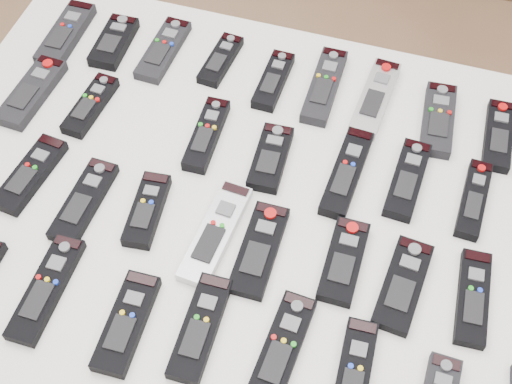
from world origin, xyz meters
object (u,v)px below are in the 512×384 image
(remote_4, at_px, (273,81))
(remote_13, at_px, (271,158))
(remote_3, at_px, (221,60))
(remote_20, at_px, (147,210))
(remote_19, at_px, (84,201))
(remote_33, at_px, (353,376))
(remote_1, at_px, (114,42))
(remote_30, at_px, (127,323))
(remote_23, at_px, (344,261))
(table, at_px, (256,216))
(remote_5, at_px, (324,86))
(remote_22, at_px, (259,250))
(remote_0, at_px, (66,34))
(remote_31, at_px, (200,328))
(remote_18, at_px, (30,174))
(remote_25, at_px, (473,298))
(remote_29, at_px, (46,289))
(remote_24, at_px, (403,285))
(remote_14, at_px, (347,173))
(remote_6, at_px, (375,98))
(remote_10, at_px, (32,92))
(remote_15, at_px, (407,180))
(remote_32, at_px, (281,350))
(remote_21, at_px, (216,233))
(remote_8, at_px, (498,136))
(remote_7, at_px, (438,120))
(remote_12, at_px, (206,135))
(remote_11, at_px, (91,105))
(remote_2, at_px, (163,50))

(remote_4, distance_m, remote_13, 0.19)
(remote_3, relative_size, remote_20, 0.96)
(remote_13, xyz_separation_m, remote_19, (-0.28, -0.19, -0.00))
(remote_33, bearing_deg, remote_1, 136.04)
(remote_30, bearing_deg, remote_23, 32.85)
(table, relative_size, remote_5, 6.49)
(remote_3, relative_size, remote_22, 0.79)
(remote_0, distance_m, remote_31, 0.73)
(remote_18, xyz_separation_m, remote_25, (0.79, -0.01, -0.00))
(remote_5, distance_m, remote_29, 0.65)
(remote_18, height_order, remote_24, same)
(remote_1, xyz_separation_m, remote_5, (0.45, 0.01, -0.00))
(remote_14, bearing_deg, remote_29, -134.88)
(remote_6, xyz_separation_m, remote_31, (-0.16, -0.55, 0.00))
(remote_10, bearing_deg, remote_15, 3.94)
(remote_1, height_order, remote_25, remote_1)
(remote_30, bearing_deg, remote_32, 4.82)
(remote_1, height_order, remote_18, remote_1)
(remote_6, relative_size, remote_21, 0.95)
(remote_8, distance_m, remote_14, 0.30)
(remote_6, bearing_deg, remote_5, -177.13)
(remote_7, height_order, remote_12, same)
(remote_13, xyz_separation_m, remote_18, (-0.40, -0.16, -0.00))
(remote_6, bearing_deg, remote_18, -142.79)
(remote_19, xyz_separation_m, remote_29, (0.02, -0.17, 0.00))
(remote_12, distance_m, remote_18, 0.33)
(remote_15, bearing_deg, remote_11, -176.63)
(remote_18, bearing_deg, remote_14, 23.82)
(remote_5, xyz_separation_m, remote_24, (0.23, -0.39, -0.00))
(remote_6, height_order, remote_12, same)
(remote_1, distance_m, remote_30, 0.63)
(table, height_order, remote_8, remote_8)
(remote_7, bearing_deg, remote_1, 174.66)
(remote_2, relative_size, remote_21, 0.85)
(remote_0, bearing_deg, remote_25, -22.69)
(remote_12, relative_size, remote_21, 0.82)
(remote_19, height_order, remote_24, same)
(remote_4, distance_m, remote_21, 0.37)
(remote_3, relative_size, remote_33, 0.78)
(remote_31, height_order, remote_32, remote_31)
(remote_15, height_order, remote_29, remote_15)
(remote_19, distance_m, remote_20, 0.11)
(remote_13, bearing_deg, remote_6, 49.80)
(remote_31, height_order, remote_33, same)
(remote_24, height_order, remote_30, remote_30)
(remote_33, bearing_deg, remote_29, 177.57)
(remote_29, bearing_deg, table, 45.30)
(remote_13, relative_size, remote_33, 0.80)
(remote_0, height_order, remote_5, same)
(remote_3, height_order, remote_21, remote_21)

